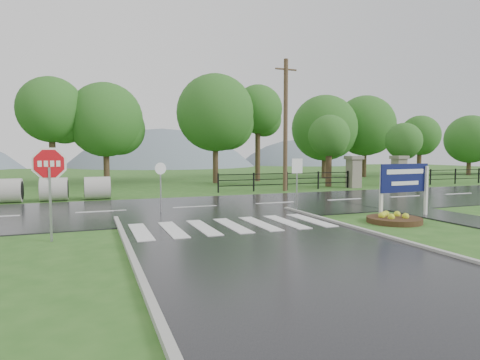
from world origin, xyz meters
name	(u,v)px	position (x,y,z in m)	size (l,w,h in m)	color
ground	(309,267)	(0.00, 0.00, 0.00)	(120.00, 120.00, 0.00)	#2D5E1F
main_road	(195,208)	(0.00, 10.00, 0.00)	(90.00, 8.00, 0.04)	black
walkway	(448,217)	(8.50, 4.00, 0.00)	(2.20, 11.00, 0.04)	#29292B
crosswalk	(232,225)	(0.00, 5.00, 0.06)	(6.50, 2.80, 0.02)	silver
pillar_west	(354,171)	(13.00, 16.00, 1.18)	(1.00, 1.00, 2.24)	gray
pillar_east	(399,170)	(17.00, 16.00, 1.18)	(1.00, 1.00, 2.24)	gray
fence_west	(287,179)	(7.75, 16.00, 0.72)	(9.58, 0.08, 1.20)	black
hills	(138,253)	(3.49, 65.00, -15.54)	(102.00, 48.00, 48.00)	slate
treeline	(163,184)	(1.00, 24.00, 0.00)	(83.20, 5.20, 10.00)	#235D1D
stop_sign	(49,172)	(-5.47, 4.76, 1.95)	(1.25, 0.06, 2.81)	#939399
estate_billboard	(405,181)	(6.80, 4.52, 1.42)	(2.36, 0.22, 2.06)	silver
flower_bed	(394,219)	(5.68, 3.77, 0.14)	(1.90, 1.90, 0.38)	#332111
reg_sign_small	(297,175)	(3.64, 7.19, 1.58)	(0.50, 0.06, 2.24)	#939399
reg_sign_round	(161,181)	(-1.72, 8.88, 1.33)	(0.47, 0.14, 2.08)	#939399
utility_pole_east	(286,125)	(7.35, 15.50, 4.25)	(1.49, 0.28, 8.36)	#473523
entrance_tree_left	(329,136)	(11.91, 17.50, 3.64)	(3.00, 3.00, 5.19)	#3D2B1C
entrance_tree_right	(404,141)	(18.76, 17.50, 3.35)	(2.82, 2.82, 4.80)	#3D2B1C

